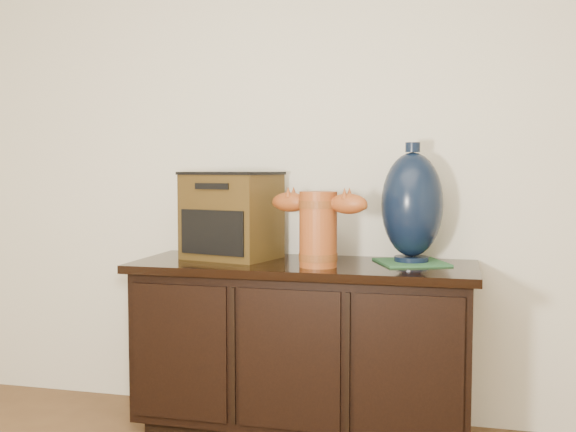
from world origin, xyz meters
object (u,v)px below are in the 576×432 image
(sideboard, at_px, (303,347))
(terracotta_vessel, at_px, (318,224))
(lamp_base, at_px, (412,205))
(spray_can, at_px, (324,237))
(tv_radio, at_px, (232,215))

(sideboard, xyz_separation_m, terracotta_vessel, (0.09, -0.11, 0.54))
(lamp_base, xyz_separation_m, spray_can, (-0.39, 0.05, -0.15))
(terracotta_vessel, xyz_separation_m, spray_can, (-0.02, 0.26, -0.08))
(sideboard, bearing_deg, lamp_base, 12.11)
(tv_radio, height_order, lamp_base, lamp_base)
(terracotta_vessel, height_order, spray_can, terracotta_vessel)
(tv_radio, bearing_deg, spray_can, 26.93)
(spray_can, bearing_deg, terracotta_vessel, -84.49)
(lamp_base, bearing_deg, spray_can, 172.27)
(lamp_base, height_order, spray_can, lamp_base)
(tv_radio, height_order, spray_can, tv_radio)
(tv_radio, relative_size, spray_can, 2.34)
(sideboard, height_order, spray_can, spray_can)
(sideboard, relative_size, terracotta_vessel, 3.34)
(sideboard, xyz_separation_m, spray_can, (0.06, 0.15, 0.46))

